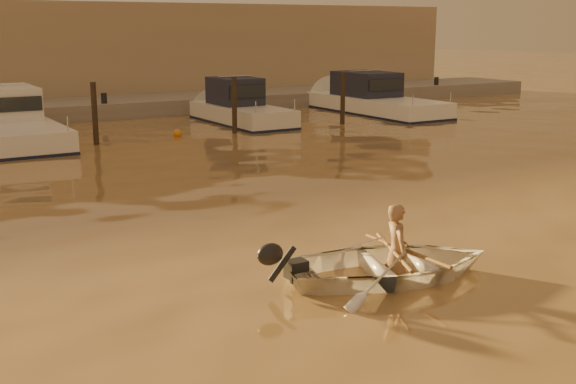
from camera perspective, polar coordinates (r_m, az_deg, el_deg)
ground_plane at (r=11.95m, az=5.35°, el=-5.31°), size 160.00×160.00×0.00m
dinghy at (r=11.09m, az=8.07°, el=-5.70°), size 3.72×3.08×0.67m
person at (r=11.06m, az=8.58°, el=-4.61°), size 0.48×0.60×1.45m
outboard_motor at (r=10.57m, az=0.57°, el=-6.13°), size 0.97×0.62×0.70m
oar_port at (r=11.12m, az=9.29°, el=-4.56°), size 0.18×2.10×0.13m
oar_starboard at (r=11.04m, az=8.34°, el=-4.66°), size 0.95×1.92×0.13m
moored_boat_2 at (r=25.66m, az=-21.21°, el=5.15°), size 2.54×8.41×1.75m
moored_boat_4 at (r=28.44m, az=-3.68°, el=6.69°), size 2.02×6.31×1.75m
moored_boat_5 at (r=32.02m, az=6.98°, el=7.33°), size 2.47×8.22×1.75m
piling_2 at (r=24.00m, az=-15.01°, el=5.76°), size 0.18×0.18×2.20m
piling_3 at (r=25.82m, az=-4.26°, el=6.65°), size 0.18×0.18×2.20m
piling_4 at (r=28.24m, az=4.34°, el=7.20°), size 0.18×0.18×2.20m
fender_c at (r=22.62m, az=-20.61°, el=2.90°), size 0.30×0.30×0.30m
fender_d at (r=25.35m, az=-8.74°, el=4.60°), size 0.30×0.30×0.30m
fender_e at (r=26.89m, az=0.44°, el=5.22°), size 0.30×0.30×0.30m
quay at (r=31.55m, az=-18.56°, el=5.80°), size 52.00×4.00×1.00m
waterfront_building at (r=36.76m, az=-20.76°, el=10.09°), size 46.00×7.00×4.80m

